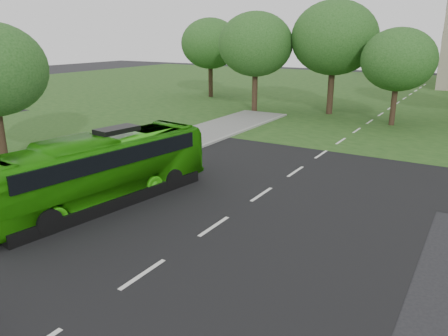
% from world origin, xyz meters
% --- Properties ---
extents(ground, '(160.00, 160.00, 0.00)m').
position_xyz_m(ground, '(0.00, 0.00, 0.00)').
color(ground, black).
rests_on(ground, ground).
extents(street_surfaces, '(120.00, 120.00, 0.15)m').
position_xyz_m(street_surfaces, '(-0.38, 22.75, 0.03)').
color(street_surfaces, black).
rests_on(street_surfaces, ground).
extents(tree_park_a, '(6.72, 6.72, 8.92)m').
position_xyz_m(tree_park_a, '(-10.53, 25.60, 6.05)').
color(tree_park_a, black).
rests_on(tree_park_a, ground).
extents(tree_park_b, '(7.48, 7.48, 9.81)m').
position_xyz_m(tree_park_b, '(-4.10, 27.92, 6.62)').
color(tree_park_b, black).
rests_on(tree_park_b, ground).
extents(tree_park_c, '(5.63, 5.63, 7.48)m').
position_xyz_m(tree_park_c, '(1.79, 25.50, 5.07)').
color(tree_park_c, black).
rests_on(tree_park_c, ground).
extents(tree_park_f, '(6.52, 6.52, 8.71)m').
position_xyz_m(tree_park_f, '(-19.41, 31.80, 5.92)').
color(tree_park_f, black).
rests_on(tree_park_f, ground).
extents(bus, '(3.89, 10.67, 2.91)m').
position_xyz_m(bus, '(-5.50, 1.64, 1.45)').
color(bus, '#299C0D').
rests_on(bus, ground).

